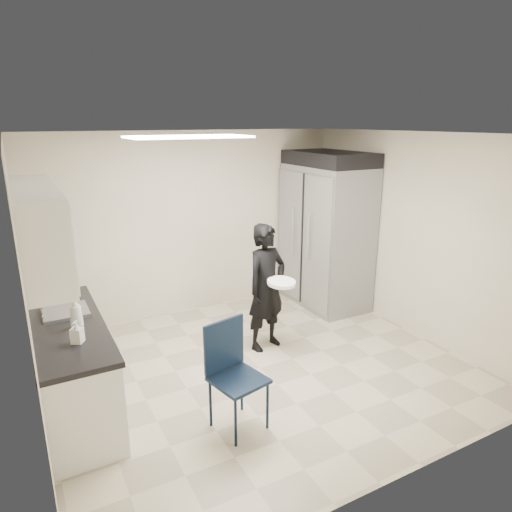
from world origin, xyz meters
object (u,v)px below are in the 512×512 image
commercial_fridge (326,237)px  man_tuxedo (267,287)px  folding_chair (239,380)px  lower_counter (73,369)px

commercial_fridge → man_tuxedo: (-1.50, -0.84, -0.26)m
commercial_fridge → man_tuxedo: bearing=-150.6°
folding_chair → man_tuxedo: size_ratio=0.62×
lower_counter → commercial_fridge: size_ratio=0.90×
commercial_fridge → man_tuxedo: 1.74m
lower_counter → man_tuxedo: (2.28, 0.23, 0.36)m
commercial_fridge → folding_chair: bearing=-139.9°
commercial_fridge → lower_counter: bearing=-164.1°
commercial_fridge → folding_chair: 3.31m
folding_chair → lower_counter: bearing=128.6°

